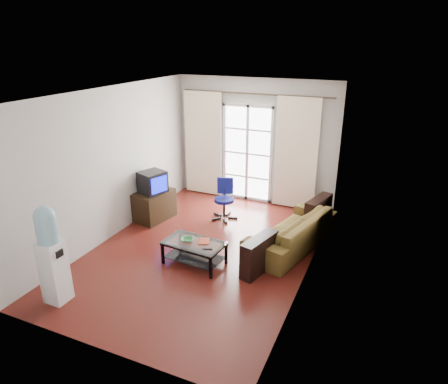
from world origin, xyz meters
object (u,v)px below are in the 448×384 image
(coffee_table, at_px, (194,250))
(task_chair, at_px, (224,207))
(tv_stand, at_px, (154,205))
(water_cooler, at_px, (51,253))
(sofa, at_px, (292,231))
(crt_tv, at_px, (152,182))

(coffee_table, distance_m, task_chair, 1.85)
(tv_stand, distance_m, water_cooler, 2.90)
(sofa, bearing_deg, water_cooler, -27.81)
(tv_stand, distance_m, task_chair, 1.43)
(coffee_table, bearing_deg, water_cooler, -128.91)
(tv_stand, distance_m, crt_tv, 0.51)
(tv_stand, xyz_separation_m, crt_tv, (0.00, -0.01, 0.51))
(sofa, distance_m, task_chair, 1.68)
(sofa, bearing_deg, tv_stand, -75.50)
(coffee_table, xyz_separation_m, crt_tv, (-1.56, 1.21, 0.55))
(water_cooler, bearing_deg, tv_stand, 94.99)
(coffee_table, xyz_separation_m, task_chair, (-0.27, 1.83, -0.01))
(sofa, height_order, tv_stand, sofa)
(coffee_table, height_order, water_cooler, water_cooler)
(sofa, relative_size, task_chair, 2.64)
(sofa, distance_m, crt_tv, 2.90)
(tv_stand, xyz_separation_m, water_cooler, (0.25, -2.86, 0.46))
(tv_stand, height_order, water_cooler, water_cooler)
(sofa, xyz_separation_m, coffee_table, (-1.30, -1.22, -0.04))
(crt_tv, xyz_separation_m, water_cooler, (0.25, -2.84, -0.05))
(crt_tv, height_order, water_cooler, water_cooler)
(coffee_table, relative_size, task_chair, 1.23)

